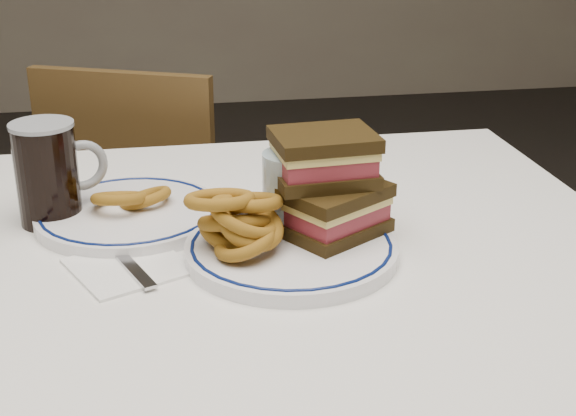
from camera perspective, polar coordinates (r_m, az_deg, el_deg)
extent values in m
cube|color=silver|center=(1.06, -8.81, -3.56)|extent=(1.26, 0.86, 0.03)
cylinder|color=#4D3518|center=(1.64, 11.03, -8.86)|extent=(0.06, 0.06, 0.71)
cube|color=silver|center=(1.49, -9.16, 0.68)|extent=(1.26, 0.01, 0.17)
cube|color=#4D3518|center=(1.94, -8.81, -2.15)|extent=(0.51, 0.51, 0.04)
cylinder|color=#4D3518|center=(2.12, -2.61, -5.89)|extent=(0.03, 0.03, 0.38)
cylinder|color=#4D3518|center=(1.85, -5.51, -10.63)|extent=(0.03, 0.03, 0.38)
cylinder|color=#4D3518|center=(2.23, -10.87, -4.83)|extent=(0.03, 0.03, 0.38)
cylinder|color=#4D3518|center=(1.97, -14.80, -9.08)|extent=(0.03, 0.03, 0.38)
cube|color=#4D3518|center=(1.71, -11.45, 2.53)|extent=(0.37, 0.18, 0.42)
cylinder|color=white|center=(1.02, 0.23, -3.02)|extent=(0.27, 0.27, 0.02)
torus|color=#0B1953|center=(1.01, 0.23, -2.56)|extent=(0.26, 0.26, 0.01)
cube|color=black|center=(1.04, 3.23, -1.32)|extent=(0.16, 0.15, 0.02)
cube|color=#A22F31|center=(1.04, 3.26, -0.36)|extent=(0.15, 0.14, 0.02)
cube|color=#EDD26A|center=(1.03, 3.28, 0.46)|extent=(0.15, 0.15, 0.01)
cube|color=black|center=(1.03, 3.29, 1.18)|extent=(0.16, 0.15, 0.02)
cube|color=black|center=(1.03, 2.54, 2.33)|extent=(0.13, 0.11, 0.02)
cube|color=#A22F31|center=(1.02, 2.56, 3.34)|extent=(0.12, 0.10, 0.02)
cube|color=#EDD26A|center=(1.02, 2.57, 4.18)|extent=(0.13, 0.10, 0.01)
cube|color=black|center=(1.02, 2.59, 4.92)|extent=(0.13, 0.11, 0.02)
torus|color=brown|center=(1.02, -3.95, -1.93)|extent=(0.09, 0.09, 0.05)
torus|color=brown|center=(0.98, -3.10, -2.44)|extent=(0.08, 0.08, 0.04)
torus|color=brown|center=(1.00, -3.77, -1.01)|extent=(0.10, 0.10, 0.06)
torus|color=brown|center=(0.98, -2.64, -1.19)|extent=(0.09, 0.08, 0.07)
torus|color=brown|center=(0.98, -3.19, -0.63)|extent=(0.09, 0.09, 0.06)
torus|color=brown|center=(0.99, -2.63, 0.42)|extent=(0.08, 0.08, 0.04)
torus|color=brown|center=(0.98, -4.89, 0.61)|extent=(0.09, 0.09, 0.03)
cylinder|color=white|center=(1.06, -3.22, -0.57)|extent=(0.05, 0.05, 0.03)
cylinder|color=maroon|center=(1.06, -3.23, -0.07)|extent=(0.04, 0.04, 0.01)
cylinder|color=black|center=(1.15, -16.76, 2.30)|extent=(0.08, 0.08, 0.14)
cylinder|color=#92989F|center=(1.12, -17.16, 5.67)|extent=(0.09, 0.09, 0.01)
torus|color=#92989F|center=(1.15, -14.43, 2.94)|extent=(0.07, 0.04, 0.07)
cylinder|color=#A1BECF|center=(1.05, 0.24, 0.79)|extent=(0.08, 0.08, 0.12)
cylinder|color=white|center=(1.15, -11.22, -0.47)|extent=(0.26, 0.26, 0.02)
torus|color=#0B1953|center=(1.14, -11.26, -0.06)|extent=(0.25, 0.25, 0.00)
torus|color=brown|center=(1.16, -10.10, 0.70)|extent=(0.08, 0.08, 0.05)
torus|color=brown|center=(1.14, -11.92, 0.68)|extent=(0.08, 0.08, 0.04)
cube|color=white|center=(1.01, -11.26, -4.08)|extent=(0.17, 0.17, 0.00)
cube|color=#B3B3B7|center=(1.01, -11.28, -3.88)|extent=(0.07, 0.15, 0.00)
cube|color=#B3B3B7|center=(1.08, -12.76, -2.24)|extent=(0.03, 0.04, 0.00)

